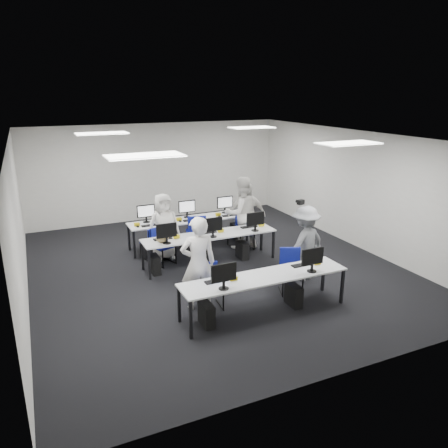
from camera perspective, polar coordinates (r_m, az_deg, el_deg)
name	(u,v)px	position (r m, az deg, el deg)	size (l,w,h in m)	color
room	(213,205)	(9.81, -1.44, 2.54)	(9.00, 9.02, 3.00)	black
ceiling_panels	(213,138)	(9.54, -1.51, 11.20)	(5.20, 4.60, 0.02)	white
desk_front	(265,278)	(8.04, 5.33, -7.09)	(3.20, 0.70, 0.73)	white
desk_mid	(210,237)	(10.22, -1.85, -1.65)	(3.20, 0.70, 0.73)	white
desk_back	(190,221)	(11.47, -4.53, 0.41)	(3.20, 0.70, 0.73)	white
equipment_front	(255,297)	(8.08, 4.13, -9.47)	(2.51, 0.41, 1.19)	#0B1F96
equipment_mid	(203,251)	(10.25, -2.78, -3.53)	(2.91, 0.41, 1.19)	white
equipment_back	(196,231)	(11.64, -3.64, -0.97)	(2.91, 0.41, 1.19)	white
chair_0	(210,294)	(8.37, -1.81, -9.14)	(0.46, 0.49, 0.85)	navy
chair_1	(291,279)	(9.06, 8.70, -7.10)	(0.58, 0.61, 0.90)	navy
chair_2	(163,253)	(10.46, -7.92, -3.72)	(0.56, 0.59, 0.87)	navy
chair_3	(201,246)	(10.81, -3.08, -2.85)	(0.50, 0.53, 0.89)	navy
chair_4	(245,238)	(11.38, 2.70, -1.89)	(0.46, 0.49, 0.84)	navy
chair_5	(152,248)	(10.84, -9.45, -3.15)	(0.52, 0.54, 0.81)	navy
chair_6	(196,239)	(11.18, -3.63, -2.01)	(0.59, 0.62, 0.98)	navy
chair_7	(238,237)	(11.50, 1.85, -1.67)	(0.46, 0.49, 0.83)	navy
handbag	(162,237)	(9.73, -8.06, -1.71)	(0.31, 0.19, 0.25)	olive
student_0	(198,264)	(8.08, -3.38, -5.18)	(0.66, 0.43, 1.81)	white
student_1	(241,213)	(11.23, 2.24, 1.47)	(0.91, 0.71, 1.88)	white
student_2	(164,226)	(10.63, -7.86, -0.32)	(0.79, 0.52, 1.62)	white
student_3	(247,215)	(11.35, 2.99, 1.16)	(1.00, 0.41, 1.70)	white
photographer	(305,243)	(9.51, 10.53, -2.50)	(1.06, 0.61, 1.64)	slate
dslr_camera	(301,202)	(9.37, 9.99, 2.82)	(0.14, 0.18, 0.10)	black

